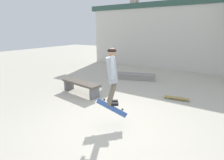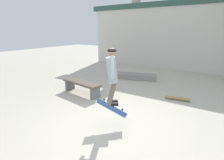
% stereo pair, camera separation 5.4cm
% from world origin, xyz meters
% --- Properties ---
extents(ground_plane, '(40.00, 40.00, 0.00)m').
position_xyz_m(ground_plane, '(0.00, 0.00, 0.00)').
color(ground_plane, beige).
extents(building_backdrop, '(13.08, 0.52, 5.06)m').
position_xyz_m(building_backdrop, '(-0.02, 8.01, 2.16)').
color(building_backdrop, beige).
rests_on(building_backdrop, ground_plane).
extents(park_bench, '(1.84, 0.72, 0.50)m').
position_xyz_m(park_bench, '(-2.32, 1.49, 0.36)').
color(park_bench, brown).
rests_on(park_bench, ground_plane).
extents(skate_ledge, '(2.21, 0.99, 0.32)m').
position_xyz_m(skate_ledge, '(-1.42, 4.53, 0.16)').
color(skate_ledge, gray).
rests_on(skate_ledge, ground_plane).
extents(skater, '(0.72, 1.00, 1.46)m').
position_xyz_m(skater, '(0.01, 0.12, 1.46)').
color(skater, '#9EA8B2').
extents(skateboard_flipping, '(0.85, 0.35, 0.53)m').
position_xyz_m(skateboard_flipping, '(0.00, 0.10, 0.49)').
color(skateboard_flipping, '#2D519E').
extents(skateboard_resting, '(0.89, 0.31, 0.08)m').
position_xyz_m(skateboard_resting, '(1.09, 2.86, 0.07)').
color(skateboard_resting, '#AD894C').
rests_on(skateboard_resting, ground_plane).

